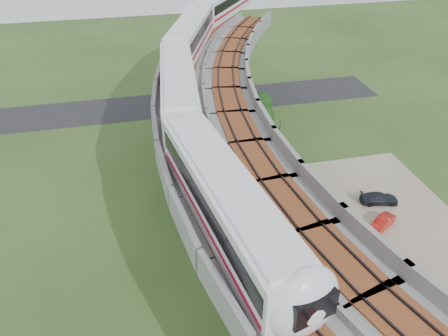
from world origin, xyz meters
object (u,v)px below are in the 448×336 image
at_px(car_white, 420,334).
at_px(car_red, 382,223).
at_px(metro_train, 207,60).
at_px(car_dark, 379,198).

distance_m(car_white, car_red, 11.73).
bearing_deg(car_red, metro_train, -165.60).
relative_size(metro_train, car_red, 19.03).
height_order(car_white, car_red, car_white).
distance_m(metro_train, car_dark, 21.47).
distance_m(metro_train, car_red, 22.22).
bearing_deg(car_dark, car_red, 166.05).
bearing_deg(car_white, metro_train, 85.99).
bearing_deg(car_dark, metro_train, 67.87).
relative_size(metro_train, car_white, 18.33).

